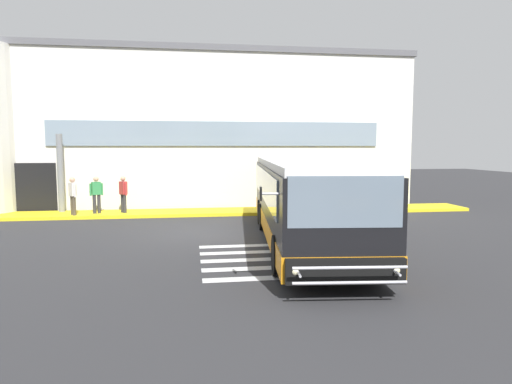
# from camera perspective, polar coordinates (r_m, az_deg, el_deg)

# --- Properties ---
(ground_plane) EXTENTS (80.00, 90.00, 0.02)m
(ground_plane) POSITION_cam_1_polar(r_m,az_deg,el_deg) (16.63, -6.70, -5.21)
(ground_plane) COLOR #2B2B2D
(ground_plane) RESTS_ON ground
(bay_paint_stripes) EXTENTS (4.40, 3.96, 0.01)m
(bay_paint_stripes) POSITION_cam_1_polar(r_m,az_deg,el_deg) (12.75, 2.98, -8.46)
(bay_paint_stripes) COLOR silver
(bay_paint_stripes) RESTS_ON ground
(terminal_building) EXTENTS (24.06, 13.80, 8.11)m
(terminal_building) POSITION_cam_1_polar(r_m,az_deg,el_deg) (27.98, -8.93, 7.50)
(terminal_building) COLOR silver
(terminal_building) RESTS_ON ground
(boarding_curb) EXTENTS (26.26, 2.00, 0.15)m
(boarding_curb) POSITION_cam_1_polar(r_m,az_deg,el_deg) (21.35, -7.08, -2.57)
(boarding_curb) COLOR yellow
(boarding_curb) RESTS_ON ground
(entry_support_column) EXTENTS (0.28, 0.28, 3.59)m
(entry_support_column) POSITION_cam_1_polar(r_m,az_deg,el_deg) (22.55, -23.60, 2.22)
(entry_support_column) COLOR slate
(entry_support_column) RESTS_ON boarding_curb
(bus_main_foreground) EXTENTS (4.11, 11.82, 2.70)m
(bus_main_foreground) POSITION_cam_1_polar(r_m,az_deg,el_deg) (14.66, 6.11, -1.34)
(bus_main_foreground) COLOR black
(bus_main_foreground) RESTS_ON ground
(passenger_near_column) EXTENTS (0.40, 0.49, 1.68)m
(passenger_near_column) POSITION_cam_1_polar(r_m,az_deg,el_deg) (21.26, -22.27, -0.25)
(passenger_near_column) COLOR #4C4233
(passenger_near_column) RESTS_ON boarding_curb
(passenger_by_doorway) EXTENTS (0.55, 0.47, 1.68)m
(passenger_by_doorway) POSITION_cam_1_polar(r_m,az_deg,el_deg) (21.46, -19.65, -0.02)
(passenger_by_doorway) COLOR #2D2D33
(passenger_by_doorway) RESTS_ON boarding_curb
(passenger_at_curb_edge) EXTENTS (0.40, 0.49, 1.68)m
(passenger_at_curb_edge) POSITION_cam_1_polar(r_m,az_deg,el_deg) (21.31, -16.52, -0.05)
(passenger_at_curb_edge) COLOR #2D2D33
(passenger_at_curb_edge) RESTS_ON boarding_curb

